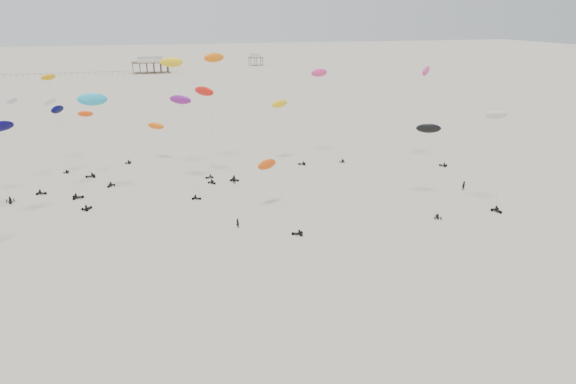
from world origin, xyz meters
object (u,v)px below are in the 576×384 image
object	(u,v)px
pavilion_small	(256,60)
rig_9	(213,73)
spectator_0	(238,228)
rig_4	(177,80)
pavilion_main	(150,66)
rig_0	(497,147)

from	to	relation	value
pavilion_small	rig_9	bearing A→B (deg)	-104.72
pavilion_small	spectator_0	size ratio (longest dim) A/B	4.65
rig_4	spectator_0	xyz separation A→B (m)	(5.39, -38.53, -20.55)
pavilion_main	rig_4	size ratio (longest dim) A/B	0.77
pavilion_small	spectator_0	bearing A→B (deg)	-103.22
rig_4	spectator_0	bearing A→B (deg)	69.46
rig_0	pavilion_small	bearing A→B (deg)	-98.80
rig_4	rig_9	size ratio (longest dim) A/B	1.01
pavilion_small	rig_4	world-z (taller)	rig_4
rig_0	rig_4	world-z (taller)	rig_4
pavilion_main	spectator_0	bearing A→B (deg)	-89.46
rig_0	rig_4	distance (m)	67.31
pavilion_main	rig_0	size ratio (longest dim) A/B	1.16
rig_4	spectator_0	size ratio (longest dim) A/B	14.11
rig_0	rig_9	world-z (taller)	rig_9
pavilion_main	pavilion_small	world-z (taller)	pavilion_main
pavilion_main	rig_0	distance (m)	265.16
pavilion_small	spectator_0	distance (m)	295.54
pavilion_main	pavilion_small	distance (m)	76.16
pavilion_small	rig_0	bearing A→B (deg)	-94.05
pavilion_main	rig_4	world-z (taller)	rig_4
pavilion_small	rig_0	size ratio (longest dim) A/B	0.50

